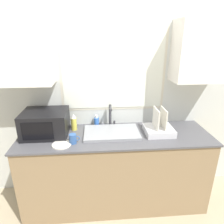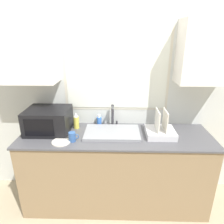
% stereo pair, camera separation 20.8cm
% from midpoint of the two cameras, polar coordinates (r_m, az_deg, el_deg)
% --- Properties ---
extents(ground_plane, '(12.00, 12.00, 0.00)m').
position_cam_midpoint_polar(ground_plane, '(2.55, 3.53, -28.58)').
color(ground_plane, tan).
extents(countertop, '(2.11, 0.66, 0.91)m').
position_cam_midpoint_polar(countertop, '(2.47, 3.54, -16.02)').
color(countertop, '#8C7251').
rests_on(countertop, ground_plane).
extents(wall_back, '(6.00, 0.38, 2.60)m').
position_cam_midpoint_polar(wall_back, '(2.35, 3.81, 7.53)').
color(wall_back, silver).
rests_on(wall_back, ground_plane).
extents(sink_basin, '(0.61, 0.38, 0.03)m').
position_cam_midpoint_polar(sink_basin, '(2.24, 2.71, -5.93)').
color(sink_basin, gray).
rests_on(sink_basin, countertop).
extents(faucet, '(0.08, 0.16, 0.27)m').
position_cam_midpoint_polar(faucet, '(2.36, 2.78, -0.68)').
color(faucet, '#333338').
rests_on(faucet, countertop).
extents(microwave, '(0.48, 0.40, 0.27)m').
position_cam_midpoint_polar(microwave, '(2.33, -15.28, -2.36)').
color(microwave, black).
rests_on(microwave, countertop).
extents(dish_rack, '(0.31, 0.29, 0.29)m').
position_cam_midpoint_polar(dish_rack, '(2.27, 16.23, -5.22)').
color(dish_rack, silver).
rests_on(dish_rack, countertop).
extents(spray_bottle, '(0.07, 0.07, 0.20)m').
position_cam_midpoint_polar(spray_bottle, '(2.36, -7.74, -2.53)').
color(spray_bottle, '#D8CC4C').
rests_on(spray_bottle, countertop).
extents(soap_bottle, '(0.06, 0.06, 0.14)m').
position_cam_midpoint_polar(soap_bottle, '(2.44, -1.26, -2.52)').
color(soap_bottle, blue).
rests_on(soap_bottle, countertop).
extents(mug_near_sink, '(0.11, 0.07, 0.10)m').
position_cam_midpoint_polar(mug_near_sink, '(2.09, -8.47, -7.10)').
color(mug_near_sink, '#335999').
rests_on(mug_near_sink, countertop).
extents(small_plate, '(0.19, 0.19, 0.01)m').
position_cam_midpoint_polar(small_plate, '(2.11, -11.59, -8.42)').
color(small_plate, silver).
rests_on(small_plate, countertop).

